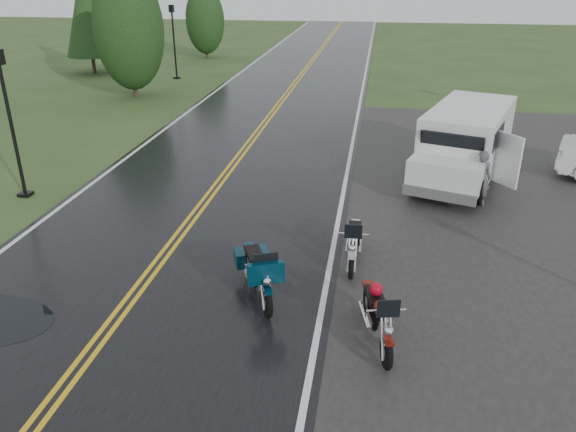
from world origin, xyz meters
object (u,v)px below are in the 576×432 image
object	(u,v)px
motorcycle_red	(387,339)
person_at_van	(480,179)
van_white	(419,157)
motorcycle_silver	(352,256)
lamp_post_near_left	(11,126)
motorcycle_teal	(267,290)
lamp_post_far_left	(174,42)

from	to	relation	value
motorcycle_red	person_at_van	distance (m)	7.83
motorcycle_red	van_white	bearing A→B (deg)	71.56
motorcycle_silver	lamp_post_near_left	distance (m)	10.24
motorcycle_teal	lamp_post_far_left	world-z (taller)	lamp_post_far_left
person_at_van	lamp_post_near_left	world-z (taller)	lamp_post_near_left
motorcycle_silver	person_at_van	distance (m)	5.64
lamp_post_far_left	person_at_van	bearing A→B (deg)	-49.16
motorcycle_red	motorcycle_teal	xyz separation A→B (m)	(-2.20, 1.13, 0.04)
motorcycle_teal	motorcycle_silver	distance (m)	2.23
motorcycle_silver	van_white	distance (m)	5.50
motorcycle_red	van_white	distance (m)	8.10
motorcycle_teal	lamp_post_far_left	bearing A→B (deg)	89.67
lamp_post_far_left	lamp_post_near_left	bearing A→B (deg)	-84.38
person_at_van	lamp_post_far_left	bearing A→B (deg)	-44.58
motorcycle_teal	person_at_van	bearing A→B (deg)	29.75
motorcycle_teal	motorcycle_silver	xyz separation A→B (m)	(1.48, 1.66, -0.05)
motorcycle_red	person_at_van	size ratio (longest dim) A/B	1.32
motorcycle_red	motorcycle_silver	distance (m)	2.88
motorcycle_silver	van_white	bearing A→B (deg)	72.98
motorcycle_teal	person_at_van	size ratio (longest dim) A/B	1.39
motorcycle_silver	lamp_post_near_left	bearing A→B (deg)	160.75
van_white	motorcycle_red	bearing A→B (deg)	-77.24
van_white	lamp_post_far_left	bearing A→B (deg)	147.47
motorcycle_red	motorcycle_teal	size ratio (longest dim) A/B	0.94
van_white	lamp_post_near_left	size ratio (longest dim) A/B	1.38
motorcycle_teal	person_at_van	xyz separation A→B (m)	(4.71, 6.29, 0.14)
motorcycle_red	lamp_post_far_left	size ratio (longest dim) A/B	0.50
lamp_post_near_left	lamp_post_far_left	xyz separation A→B (m)	(-1.79, 18.19, -0.02)
van_white	lamp_post_far_left	xyz separation A→B (m)	(-12.96, 16.27, 0.93)
person_at_van	lamp_post_far_left	world-z (taller)	lamp_post_far_left
lamp_post_near_left	lamp_post_far_left	world-z (taller)	lamp_post_near_left
lamp_post_far_left	motorcycle_red	bearing A→B (deg)	-63.55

